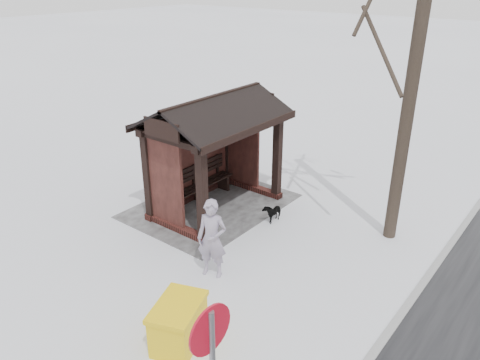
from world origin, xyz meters
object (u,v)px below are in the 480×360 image
pedestrian (212,239)px  road_sign (211,357)px  bus_shelter (210,130)px  dog (272,212)px  grit_bin (178,324)px

pedestrian → road_sign: 4.22m
bus_shelter → road_sign: bearing=41.7°
road_sign → bus_shelter: bearing=-135.8°
pedestrian → road_sign: bearing=-69.1°
bus_shelter → road_sign: size_ratio=1.44×
dog → road_sign: road_sign is taller
dog → grit_bin: 4.69m
dog → grit_bin: (4.53, 1.21, 0.16)m
pedestrian → dog: pedestrian is taller
bus_shelter → pedestrian: 3.36m
pedestrian → grit_bin: 2.09m
bus_shelter → dog: (-0.36, 1.72, -1.92)m
grit_bin → pedestrian: bearing=-175.6°
pedestrian → road_sign: (3.08, 2.74, 0.93)m
bus_shelter → grit_bin: bus_shelter is taller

